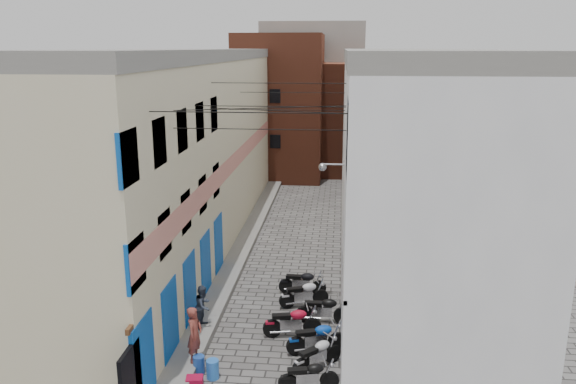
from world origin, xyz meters
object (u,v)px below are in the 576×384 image
(person_a, at_px, (195,334))
(motorcycle_a, at_px, (309,375))
(motorcycle_d, at_px, (292,320))
(motorcycle_e, at_px, (323,308))
(red_crate, at_px, (195,382))
(motorcycle_g, at_px, (302,281))
(motorcycle_c, at_px, (317,337))
(motorcycle_b, at_px, (317,353))
(water_jug_near, at_px, (213,369))
(motorcycle_f, at_px, (304,293))
(water_jug_far, at_px, (199,364))
(person_b, at_px, (203,306))

(person_a, bearing_deg, motorcycle_a, -94.10)
(motorcycle_d, relative_size, motorcycle_e, 1.03)
(motorcycle_e, distance_m, red_crate, 5.30)
(motorcycle_a, xyz_separation_m, motorcycle_e, (0.26, 3.93, 0.05))
(motorcycle_g, height_order, red_crate, motorcycle_g)
(motorcycle_a, distance_m, motorcycle_d, 3.01)
(motorcycle_a, bearing_deg, motorcycle_g, 173.47)
(red_crate, bearing_deg, motorcycle_c, 32.48)
(motorcycle_b, height_order, motorcycle_c, motorcycle_c)
(motorcycle_c, distance_m, water_jug_near, 3.31)
(person_a, height_order, water_jug_near, person_a)
(water_jug_near, height_order, red_crate, water_jug_near)
(motorcycle_f, height_order, water_jug_near, motorcycle_f)
(red_crate, bearing_deg, motorcycle_e, 49.85)
(person_a, relative_size, water_jug_far, 3.20)
(motorcycle_c, height_order, motorcycle_f, motorcycle_c)
(motorcycle_c, distance_m, water_jug_far, 3.61)
(motorcycle_e, xyz_separation_m, motorcycle_f, (-0.74, 1.20, -0.00))
(motorcycle_e, height_order, motorcycle_f, motorcycle_e)
(motorcycle_b, bearing_deg, person_a, -128.62)
(motorcycle_a, xyz_separation_m, red_crate, (-3.14, -0.11, -0.34))
(motorcycle_a, xyz_separation_m, person_a, (-3.34, 0.80, 0.60))
(motorcycle_f, xyz_separation_m, water_jug_near, (-2.26, -4.79, -0.25))
(water_jug_near, bearing_deg, motorcycle_e, 50.19)
(motorcycle_a, bearing_deg, motorcycle_d, -178.55)
(person_b, distance_m, water_jug_near, 2.79)
(person_b, xyz_separation_m, red_crate, (0.46, -3.02, -0.80))
(motorcycle_c, xyz_separation_m, person_a, (-3.47, -1.17, 0.54))
(motorcycle_b, height_order, water_jug_far, motorcycle_b)
(motorcycle_d, bearing_deg, water_jug_near, -48.85)
(motorcycle_d, xyz_separation_m, motorcycle_f, (0.23, 2.20, -0.02))
(motorcycle_d, distance_m, motorcycle_g, 3.24)
(motorcycle_d, bearing_deg, motorcycle_c, 30.31)
(motorcycle_e, distance_m, motorcycle_g, 2.40)
(motorcycle_b, xyz_separation_m, water_jug_far, (-3.37, -0.50, -0.25))
(person_b, bearing_deg, water_jug_far, -154.00)
(motorcycle_b, distance_m, red_crate, 3.55)
(motorcycle_c, distance_m, motorcycle_g, 4.25)
(motorcycle_g, bearing_deg, person_b, -40.22)
(motorcycle_a, relative_size, motorcycle_d, 0.88)
(motorcycle_d, relative_size, water_jug_far, 3.66)
(motorcycle_c, xyz_separation_m, motorcycle_e, (0.13, 1.95, -0.01))
(motorcycle_e, relative_size, water_jug_near, 3.31)
(motorcycle_b, relative_size, motorcycle_e, 0.95)
(motorcycle_e, bearing_deg, motorcycle_g, -158.97)
(motorcycle_e, height_order, water_jug_far, motorcycle_e)
(motorcycle_d, bearing_deg, motorcycle_e, 124.97)
(motorcycle_a, bearing_deg, motorcycle_b, 158.13)
(motorcycle_b, relative_size, motorcycle_c, 0.93)
(motorcycle_b, xyz_separation_m, motorcycle_c, (-0.05, 0.90, 0.04))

